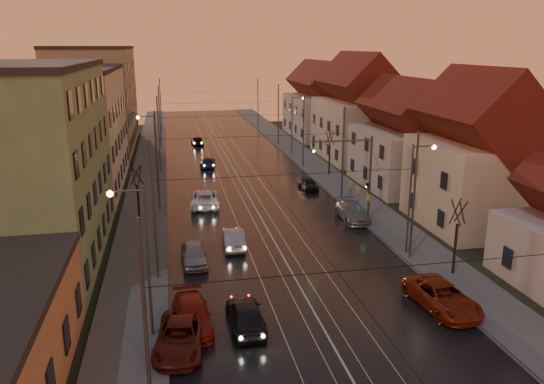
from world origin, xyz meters
TOP-DOWN VIEW (x-y plane):
  - ground at (0.00, 0.00)m, footprint 160.00×160.00m
  - road at (0.00, 40.00)m, footprint 16.00×120.00m
  - sidewalk_left at (-10.00, 40.00)m, footprint 4.00×120.00m
  - sidewalk_right at (10.00, 40.00)m, footprint 4.00×120.00m
  - tram_rail_0 at (-2.20, 40.00)m, footprint 0.06×120.00m
  - tram_rail_1 at (-0.77, 40.00)m, footprint 0.06×120.00m
  - tram_rail_2 at (0.77, 40.00)m, footprint 0.06×120.00m
  - tram_rail_3 at (2.20, 40.00)m, footprint 0.06×120.00m
  - apartment_left_1 at (-17.50, 14.00)m, footprint 10.00×18.00m
  - apartment_left_2 at (-17.50, 34.00)m, footprint 10.00×20.00m
  - apartment_left_3 at (-17.50, 58.00)m, footprint 10.00×24.00m
  - house_right_1 at (17.00, 15.00)m, footprint 8.67×10.20m
  - house_right_2 at (17.00, 28.00)m, footprint 9.18×12.24m
  - house_right_3 at (17.00, 43.00)m, footprint 9.18×14.28m
  - house_right_4 at (17.00, 61.00)m, footprint 9.18×16.32m
  - catenary_pole_l_0 at (-8.60, -6.00)m, footprint 0.16×0.16m
  - catenary_pole_l_1 at (-8.60, 9.00)m, footprint 0.16×0.16m
  - catenary_pole_r_1 at (8.60, 9.00)m, footprint 0.16×0.16m
  - catenary_pole_l_2 at (-8.60, 24.00)m, footprint 0.16×0.16m
  - catenary_pole_r_2 at (8.60, 24.00)m, footprint 0.16×0.16m
  - catenary_pole_l_3 at (-8.60, 39.00)m, footprint 0.16×0.16m
  - catenary_pole_r_3 at (8.60, 39.00)m, footprint 0.16×0.16m
  - catenary_pole_l_4 at (-8.60, 54.00)m, footprint 0.16×0.16m
  - catenary_pole_r_4 at (8.60, 54.00)m, footprint 0.16×0.16m
  - catenary_pole_l_5 at (-8.60, 72.00)m, footprint 0.16×0.16m
  - catenary_pole_r_5 at (8.60, 72.00)m, footprint 0.16×0.16m
  - street_lamp_0 at (-9.10, 2.00)m, footprint 1.75×0.32m
  - street_lamp_1 at (9.10, 10.00)m, footprint 1.75×0.32m
  - street_lamp_2 at (-9.10, 30.00)m, footprint 1.75×0.32m
  - street_lamp_3 at (9.10, 46.00)m, footprint 1.75×0.32m
  - traffic_light_mast at (7.99, 18.00)m, footprint 5.30×0.32m
  - bare_tree_0 at (-10.20, 20.00)m, footprint 1.09×1.09m
  - bare_tree_1 at (10.20, 6.00)m, footprint 1.09×1.09m
  - bare_tree_2 at (10.40, 34.00)m, footprint 1.09×1.09m
  - driving_car_0 at (-3.98, 2.01)m, footprint 1.82×4.46m
  - driving_car_1 at (-3.18, 13.63)m, footprint 1.67×4.35m
  - driving_car_2 at (-4.50, 24.52)m, footprint 2.88×5.61m
  - driving_car_3 at (-2.96, 41.04)m, footprint 2.21×4.48m
  - driving_car_4 at (-3.32, 56.39)m, footprint 1.86×4.13m
  - parked_left_1 at (-7.45, 0.53)m, footprint 2.90×5.20m
  - parked_left_2 at (-6.77, 2.55)m, footprint 2.20×4.85m
  - parked_left_3 at (-6.22, 11.14)m, footprint 1.79×4.20m
  - parked_right_0 at (7.22, 1.91)m, footprint 2.93×5.55m
  - parked_right_1 at (7.60, 18.07)m, footprint 2.19×5.09m
  - parked_right_2 at (6.43, 28.47)m, footprint 1.66×3.75m

SIDE VIEW (x-z plane):
  - ground at x=0.00m, z-range 0.00..0.00m
  - road at x=0.00m, z-range 0.00..0.04m
  - tram_rail_0 at x=-2.20m, z-range 0.04..0.07m
  - tram_rail_1 at x=-0.77m, z-range 0.04..0.07m
  - tram_rail_2 at x=0.77m, z-range 0.04..0.07m
  - tram_rail_3 at x=2.20m, z-range 0.04..0.07m
  - sidewalk_left at x=-10.00m, z-range 0.00..0.15m
  - sidewalk_right at x=10.00m, z-range 0.00..0.15m
  - parked_right_2 at x=6.43m, z-range 0.00..1.25m
  - driving_car_3 at x=-2.96m, z-range 0.00..1.25m
  - parked_left_1 at x=-7.45m, z-range 0.00..1.37m
  - parked_left_2 at x=-6.77m, z-range 0.00..1.38m
  - driving_car_4 at x=-3.32m, z-range 0.00..1.38m
  - parked_left_3 at x=-6.22m, z-range 0.00..1.42m
  - driving_car_1 at x=-3.18m, z-range 0.00..1.42m
  - parked_right_1 at x=7.60m, z-range 0.00..1.46m
  - parked_right_0 at x=7.22m, z-range 0.00..1.49m
  - driving_car_0 at x=-3.98m, z-range 0.00..1.52m
  - driving_car_2 at x=-4.50m, z-range 0.00..1.52m
  - bare_tree_0 at x=-10.20m, z-range -0.07..5.04m
  - bare_tree_1 at x=10.20m, z-range -0.07..5.04m
  - bare_tree_2 at x=10.40m, z-range -0.07..5.04m
  - catenary_pole_l_0 at x=-8.60m, z-range 0.00..9.00m
  - catenary_pole_l_1 at x=-8.60m, z-range 0.00..9.00m
  - catenary_pole_r_1 at x=8.60m, z-range 0.00..9.00m
  - catenary_pole_l_2 at x=-8.60m, z-range 0.00..9.00m
  - catenary_pole_r_2 at x=8.60m, z-range 0.00..9.00m
  - catenary_pole_l_3 at x=-8.60m, z-range 0.00..9.00m
  - catenary_pole_r_3 at x=8.60m, z-range 0.00..9.00m
  - catenary_pole_l_4 at x=-8.60m, z-range 0.00..9.00m
  - catenary_pole_r_4 at x=8.60m, z-range 0.00..9.00m
  - catenary_pole_l_5 at x=-8.60m, z-range 0.00..9.00m
  - catenary_pole_r_5 at x=8.60m, z-range 0.00..9.00m
  - traffic_light_mast at x=7.99m, z-range 1.00..8.20m
  - house_right_2 at x=17.00m, z-range 0.04..9.24m
  - street_lamp_0 at x=-9.10m, z-range 0.89..8.89m
  - street_lamp_1 at x=9.10m, z-range 0.89..8.89m
  - street_lamp_2 at x=-9.10m, z-range 0.89..8.89m
  - street_lamp_3 at x=9.10m, z-range 0.89..8.89m
  - house_right_4 at x=17.00m, z-range 0.05..10.05m
  - house_right_1 at x=17.00m, z-range 0.05..10.85m
  - house_right_3 at x=17.00m, z-range 0.05..11.55m
  - apartment_left_2 at x=-17.50m, z-range 0.00..12.00m
  - apartment_left_1 at x=-17.50m, z-range 0.00..13.00m
  - apartment_left_3 at x=-17.50m, z-range 0.00..14.00m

